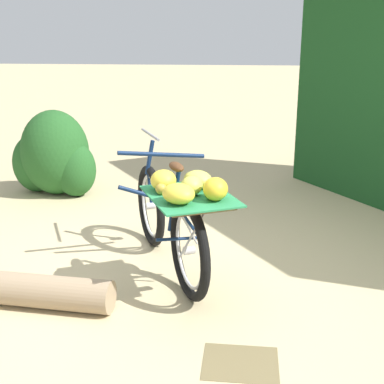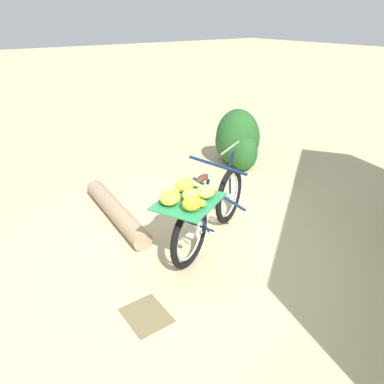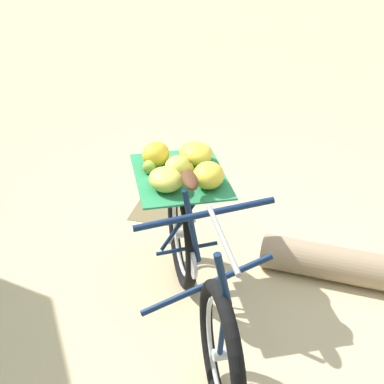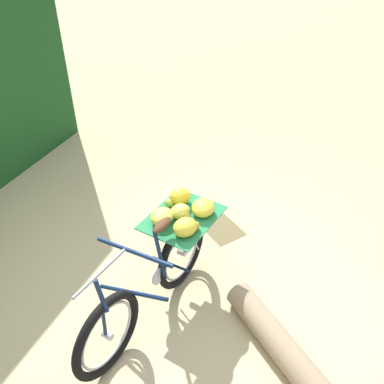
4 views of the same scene
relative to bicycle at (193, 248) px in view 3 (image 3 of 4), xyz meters
name	(u,v)px [view 3 (image 3 of 4)]	position (x,y,z in m)	size (l,w,h in m)	color
ground_plane	(178,299)	(0.13, -0.13, -0.51)	(60.00, 60.00, 0.00)	#C6B284
bicycle	(193,248)	(0.00, 0.00, 0.00)	(1.05, 1.73, 1.03)	black
leaf_litter_patch	(160,212)	(0.55, -1.10, -0.51)	(0.44, 0.36, 0.01)	olive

